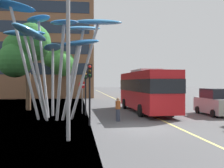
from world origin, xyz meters
TOP-DOWN VIEW (x-y plane):
  - ground at (-0.68, 0.00)m, footprint 120.00×240.00m
  - red_bus at (2.24, 8.02)m, footprint 2.97×11.01m
  - leaf_sculpture at (-5.41, 4.60)m, footprint 9.65×9.20m
  - traffic_light_kerb_near at (-3.01, 1.34)m, footprint 0.28×0.42m
  - traffic_light_kerb_far at (-3.12, 6.33)m, footprint 0.28×0.42m
  - traffic_light_island_mid at (-2.60, 11.01)m, footprint 0.28×0.42m
  - car_parked_mid at (7.20, 5.21)m, footprint 1.91×4.21m
  - street_lamp at (-3.81, -2.67)m, footprint 1.68×0.44m
  - tree_pavement_near at (-8.86, 11.26)m, footprint 4.83×4.01m
  - tree_pavement_far at (-6.72, 26.18)m, footprint 5.04×4.72m
  - pedestrian at (-1.02, 2.96)m, footprint 0.34×0.34m
  - no_entry_sign at (-3.38, 7.49)m, footprint 0.60×0.12m
  - backdrop_building at (-13.15, 35.85)m, footprint 23.94×15.48m

SIDE VIEW (x-z plane):
  - ground at x=-0.68m, z-range -0.10..0.00m
  - pedestrian at x=-1.02m, z-range 0.00..1.61m
  - car_parked_mid at x=7.20m, z-range -0.07..2.07m
  - no_entry_sign at x=-3.38m, z-range 0.45..3.18m
  - red_bus at x=2.24m, z-range 0.17..3.93m
  - traffic_light_kerb_far at x=-3.12m, z-range 0.83..4.55m
  - traffic_light_kerb_near at x=-3.01m, z-range 0.84..4.57m
  - traffic_light_island_mid at x=-2.60m, z-range 0.88..4.82m
  - street_lamp at x=-3.81m, z-range 1.08..9.33m
  - tree_pavement_near at x=-8.86m, z-range 1.62..9.93m
  - tree_pavement_far at x=-6.72m, z-range 1.86..9.95m
  - leaf_sculpture at x=-5.41m, z-range 1.84..10.29m
  - backdrop_building at x=-13.15m, z-range 0.00..23.01m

